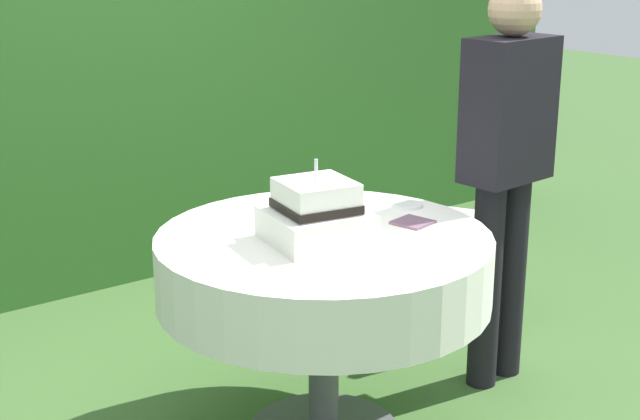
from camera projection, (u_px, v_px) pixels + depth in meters
The scene contains 8 objects.
foliage_hedge at pixel (72, 56), 4.68m from camera, with size 6.40×0.60×2.33m, color #336628.
cake_table at pixel (324, 269), 3.20m from camera, with size 1.17×1.17×0.77m.
wedding_cake at pixel (316, 214), 3.08m from camera, with size 0.36×0.36×0.28m.
serving_plate_near at pixel (352, 201), 3.54m from camera, with size 0.14×0.14×0.01m, color white.
serving_plate_far at pixel (408, 205), 3.49m from camera, with size 0.12×0.12×0.01m, color white.
napkin_stack at pixel (413, 222), 3.29m from camera, with size 0.12×0.12×0.01m, color #6B4C60.
garden_chair at pixel (484, 213), 4.21m from camera, with size 0.55×0.55×0.89m.
standing_person at pixel (506, 160), 3.55m from camera, with size 0.38×0.23×1.60m.
Camera 1 is at (-1.81, -2.40, 1.78)m, focal length 51.62 mm.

